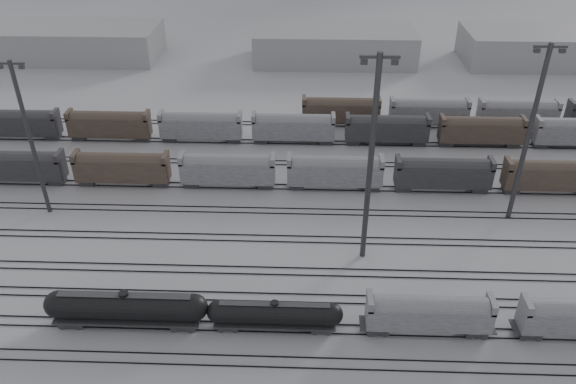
{
  "coord_description": "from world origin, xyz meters",
  "views": [
    {
      "loc": [
        3.37,
        -45.17,
        47.04
      ],
      "look_at": [
        0.87,
        24.1,
        4.0
      ],
      "focal_mm": 35.0,
      "sensor_mm": 36.0,
      "label": 1
    }
  ],
  "objects_px": {
    "tank_car_b": "(275,314)",
    "hopper_car_a": "(429,312)",
    "tank_car_a": "(126,307)",
    "light_mast_c": "(371,158)"
  },
  "relations": [
    {
      "from": "light_mast_c",
      "to": "tank_car_a",
      "type": "bearing_deg",
      "value": -153.71
    },
    {
      "from": "hopper_car_a",
      "to": "light_mast_c",
      "type": "bearing_deg",
      "value": 113.94
    },
    {
      "from": "tank_car_b",
      "to": "hopper_car_a",
      "type": "height_order",
      "value": "hopper_car_a"
    },
    {
      "from": "tank_car_b",
      "to": "hopper_car_a",
      "type": "xyz_separation_m",
      "value": [
        17.11,
        0.0,
        0.87
      ]
    },
    {
      "from": "tank_car_a",
      "to": "hopper_car_a",
      "type": "xyz_separation_m",
      "value": [
        33.91,
        0.0,
        0.4
      ]
    },
    {
      "from": "tank_car_a",
      "to": "light_mast_c",
      "type": "height_order",
      "value": "light_mast_c"
    },
    {
      "from": "tank_car_b",
      "to": "tank_car_a",
      "type": "bearing_deg",
      "value": 180.0
    },
    {
      "from": "hopper_car_a",
      "to": "light_mast_c",
      "type": "xyz_separation_m",
      "value": [
        -6.1,
        13.74,
        11.75
      ]
    },
    {
      "from": "tank_car_b",
      "to": "hopper_car_a",
      "type": "bearing_deg",
      "value": 0.0
    },
    {
      "from": "tank_car_a",
      "to": "tank_car_b",
      "type": "relative_size",
      "value": 1.21
    }
  ]
}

